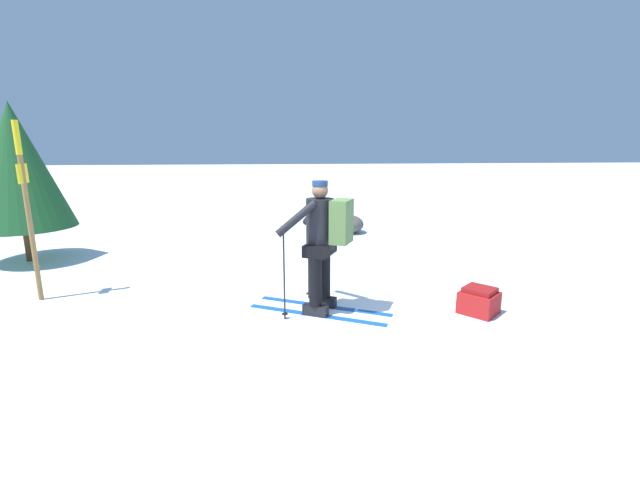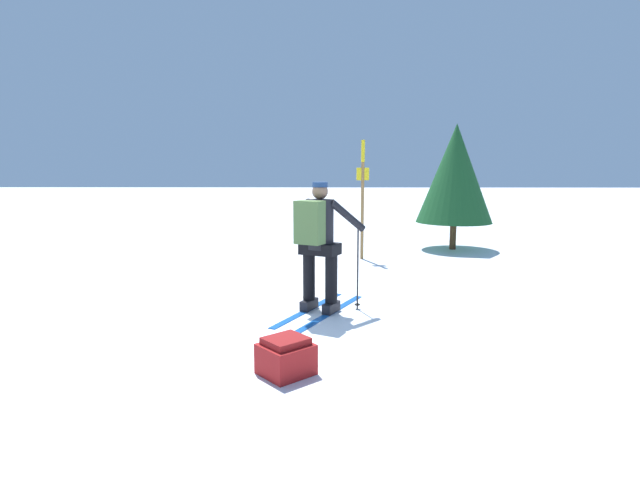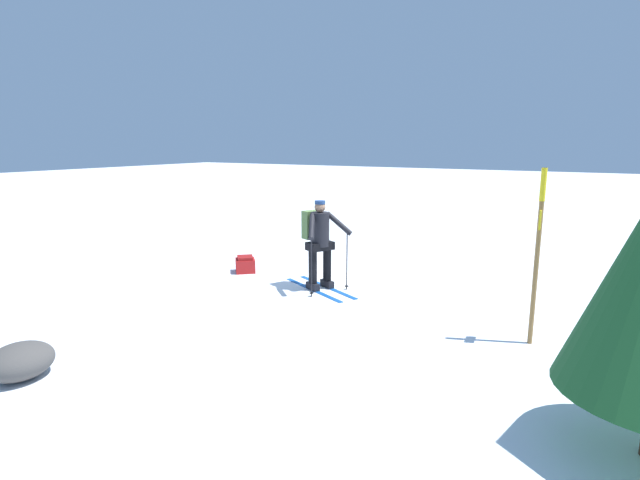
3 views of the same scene
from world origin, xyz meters
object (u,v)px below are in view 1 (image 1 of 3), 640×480
object	(u,v)px
pine_tree	(17,166)
rock_boulder	(350,224)
skier	(323,238)
dropped_backpack	(479,301)
trail_marker	(26,197)

from	to	relation	value
pine_tree	rock_boulder	bearing A→B (deg)	106.89
skier	dropped_backpack	xyz separation A→B (m)	(0.25, 1.87, -0.76)
rock_boulder	trail_marker	bearing A→B (deg)	-50.97
trail_marker	pine_tree	size ratio (longest dim) A/B	0.85
dropped_backpack	rock_boulder	xyz separation A→B (m)	(-4.94, -0.72, 0.05)
skier	dropped_backpack	size ratio (longest dim) A/B	3.13
dropped_backpack	trail_marker	bearing A→B (deg)	-100.63
rock_boulder	dropped_backpack	bearing A→B (deg)	8.36
skier	pine_tree	size ratio (longest dim) A/B	0.64
dropped_backpack	pine_tree	bearing A→B (deg)	-114.78
skier	rock_boulder	distance (m)	4.88
trail_marker	rock_boulder	xyz separation A→B (m)	(-3.90, 4.81, -1.16)
rock_boulder	pine_tree	xyz separation A→B (m)	(1.83, -6.01, 1.44)
trail_marker	pine_tree	distance (m)	2.41
rock_boulder	skier	bearing A→B (deg)	-13.75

